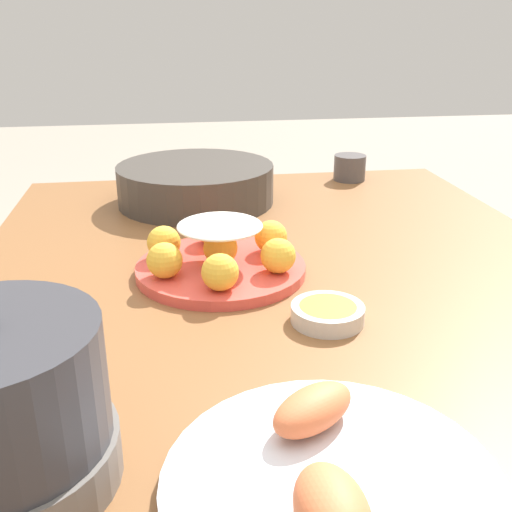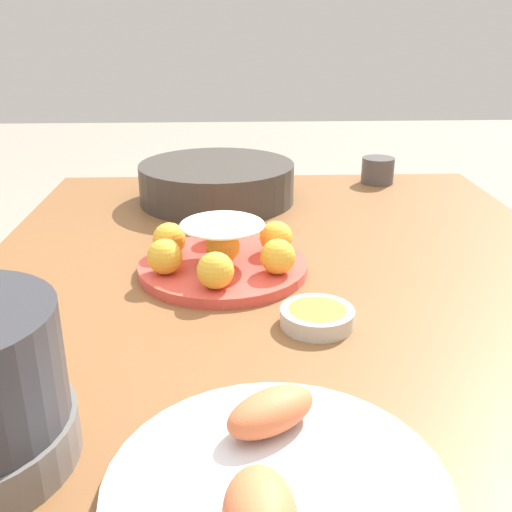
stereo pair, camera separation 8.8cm
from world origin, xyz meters
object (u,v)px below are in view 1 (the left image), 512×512
object	(u,v)px
serving_bowl	(196,182)
cake_plate	(220,255)
sauce_bowl	(328,313)
cup_near	(350,168)
dining_table	(292,344)
seafood_platter	(330,479)

from	to	relation	value
serving_bowl	cake_plate	bearing A→B (deg)	-177.87
sauce_bowl	cup_near	xyz separation A→B (m)	(0.69, -0.24, 0.02)
sauce_bowl	dining_table	bearing A→B (deg)	12.13
serving_bowl	dining_table	bearing A→B (deg)	-165.82
dining_table	cake_plate	bearing A→B (deg)	55.13
serving_bowl	sauce_bowl	distance (m)	0.58
dining_table	cup_near	world-z (taller)	cup_near
cake_plate	cup_near	xyz separation A→B (m)	(0.52, -0.36, -0.00)
cake_plate	cup_near	world-z (taller)	cake_plate
dining_table	seafood_platter	world-z (taller)	seafood_platter
sauce_bowl	cake_plate	bearing A→B (deg)	34.91
dining_table	seafood_platter	xyz separation A→B (m)	(-0.40, 0.05, 0.11)
dining_table	sauce_bowl	distance (m)	0.15
dining_table	serving_bowl	world-z (taller)	serving_bowl
cake_plate	dining_table	bearing A→B (deg)	-124.87
dining_table	cake_plate	world-z (taller)	cake_plate
dining_table	cake_plate	distance (m)	0.17
serving_bowl	seafood_platter	bearing A→B (deg)	-175.89
serving_bowl	cup_near	xyz separation A→B (m)	(0.13, -0.38, -0.01)
seafood_platter	cup_near	world-z (taller)	cup_near
serving_bowl	seafood_platter	xyz separation A→B (m)	(-0.85, -0.06, -0.03)
dining_table	seafood_platter	distance (m)	0.42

